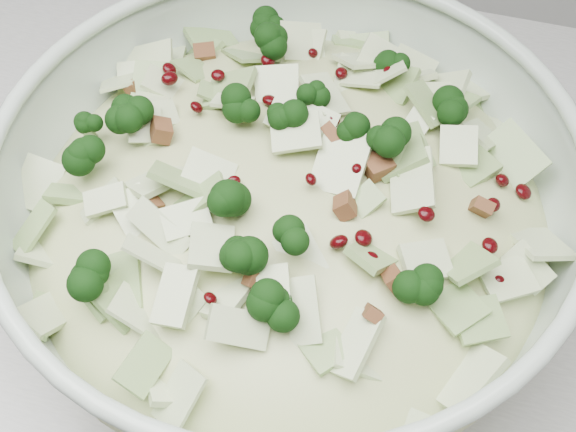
{
  "coord_description": "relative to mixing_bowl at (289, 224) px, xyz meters",
  "views": [
    {
      "loc": [
        -0.0,
        1.29,
        1.44
      ],
      "look_at": [
        -0.09,
        1.59,
        1.01
      ],
      "focal_mm": 50.0,
      "sensor_mm": 36.0,
      "label": 1
    }
  ],
  "objects": [
    {
      "name": "counter",
      "position": [
        0.09,
        0.1,
        -0.53
      ],
      "size": [
        3.6,
        0.6,
        0.9
      ],
      "primitive_type": "cube",
      "color": "silver",
      "rests_on": "floor"
    },
    {
      "name": "mixing_bowl",
      "position": [
        0.0,
        0.0,
        0.0
      ],
      "size": [
        0.5,
        0.5,
        0.16
      ],
      "rotation": [
        0.0,
        0.0,
        0.32
      ],
      "color": "#B4C6B5",
      "rests_on": "counter"
    },
    {
      "name": "salad",
      "position": [
        0.0,
        -0.0,
        0.03
      ],
      "size": [
        0.51,
        0.51,
        0.16
      ],
      "rotation": [
        0.0,
        0.0,
        0.65
      ],
      "color": "#C7D28F",
      "rests_on": "mixing_bowl"
    }
  ]
}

